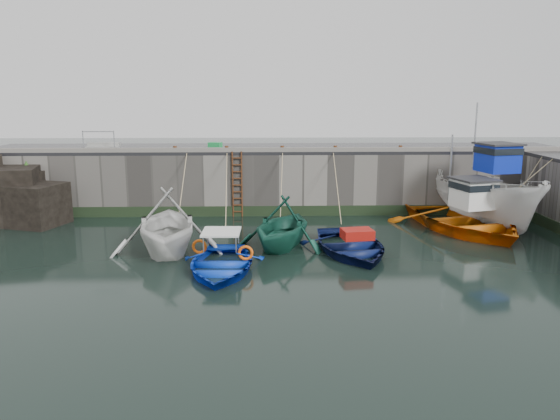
{
  "coord_description": "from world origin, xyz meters",
  "views": [
    {
      "loc": [
        -0.66,
        -16.33,
        5.88
      ],
      "look_at": [
        -0.04,
        5.73,
        1.2
      ],
      "focal_mm": 35.0,
      "sensor_mm": 36.0,
      "label": 1
    }
  ],
  "objects_px": {
    "boat_near_blue": "(221,270)",
    "bollard_c": "(282,149)",
    "boat_near_navy": "(350,252)",
    "bollard_a": "(175,149)",
    "bollard_d": "(335,148)",
    "boat_far_white": "(486,199)",
    "boat_near_white": "(168,251)",
    "boat_near_blacktrim": "(282,246)",
    "boat_far_orange": "(463,219)",
    "fish_crate": "(215,146)",
    "bollard_b": "(227,149)",
    "ladder": "(237,185)",
    "bollard_e": "(400,148)"
  },
  "relations": [
    {
      "from": "boat_near_white",
      "to": "boat_near_blacktrim",
      "type": "relative_size",
      "value": 1.19
    },
    {
      "from": "boat_near_blacktrim",
      "to": "bollard_b",
      "type": "distance_m",
      "value": 7.12
    },
    {
      "from": "boat_near_blacktrim",
      "to": "fish_crate",
      "type": "xyz_separation_m",
      "value": [
        -3.2,
        7.25,
        3.32
      ]
    },
    {
      "from": "ladder",
      "to": "bollard_a",
      "type": "xyz_separation_m",
      "value": [
        -3.0,
        0.34,
        1.71
      ]
    },
    {
      "from": "fish_crate",
      "to": "bollard_b",
      "type": "distance_m",
      "value": 1.62
    },
    {
      "from": "ladder",
      "to": "boat_near_navy",
      "type": "bearing_deg",
      "value": -54.14
    },
    {
      "from": "boat_near_white",
      "to": "boat_far_white",
      "type": "xyz_separation_m",
      "value": [
        13.9,
        4.05,
        1.2
      ]
    },
    {
      "from": "boat_far_orange",
      "to": "bollard_c",
      "type": "xyz_separation_m",
      "value": [
        -7.91,
        3.34,
        2.83
      ]
    },
    {
      "from": "bollard_b",
      "to": "fish_crate",
      "type": "bearing_deg",
      "value": 115.16
    },
    {
      "from": "boat_near_blacktrim",
      "to": "boat_far_orange",
      "type": "height_order",
      "value": "boat_far_orange"
    },
    {
      "from": "boat_near_white",
      "to": "boat_far_orange",
      "type": "bearing_deg",
      "value": 5.57
    },
    {
      "from": "ladder",
      "to": "boat_far_white",
      "type": "bearing_deg",
      "value": -9.64
    },
    {
      "from": "boat_far_white",
      "to": "bollard_c",
      "type": "bearing_deg",
      "value": 153.49
    },
    {
      "from": "boat_near_white",
      "to": "boat_far_orange",
      "type": "xyz_separation_m",
      "value": [
        12.5,
        3.0,
        0.47
      ]
    },
    {
      "from": "fish_crate",
      "to": "bollard_a",
      "type": "relative_size",
      "value": 2.3
    },
    {
      "from": "fish_crate",
      "to": "bollard_a",
      "type": "bearing_deg",
      "value": -121.15
    },
    {
      "from": "boat_near_blacktrim",
      "to": "fish_crate",
      "type": "bearing_deg",
      "value": 134.06
    },
    {
      "from": "bollard_c",
      "to": "boat_near_white",
      "type": "bearing_deg",
      "value": -125.89
    },
    {
      "from": "boat_near_navy",
      "to": "bollard_a",
      "type": "xyz_separation_m",
      "value": [
        -7.58,
        6.67,
        3.3
      ]
    },
    {
      "from": "boat_near_blacktrim",
      "to": "fish_crate",
      "type": "distance_m",
      "value": 8.6
    },
    {
      "from": "boat_near_navy",
      "to": "boat_far_orange",
      "type": "relative_size",
      "value": 0.62
    },
    {
      "from": "boat_far_white",
      "to": "bollard_d",
      "type": "xyz_separation_m",
      "value": [
        -6.71,
        2.29,
        2.1
      ]
    },
    {
      "from": "boat_near_blue",
      "to": "boat_far_orange",
      "type": "bearing_deg",
      "value": 28.92
    },
    {
      "from": "fish_crate",
      "to": "bollard_c",
      "type": "xyz_separation_m",
      "value": [
        3.39,
        -1.47,
        -0.02
      ]
    },
    {
      "from": "boat_near_blacktrim",
      "to": "bollard_b",
      "type": "xyz_separation_m",
      "value": [
        -2.51,
        5.78,
        3.3
      ]
    },
    {
      "from": "boat_near_navy",
      "to": "bollard_a",
      "type": "relative_size",
      "value": 17.92
    },
    {
      "from": "bollard_a",
      "to": "bollard_b",
      "type": "relative_size",
      "value": 1.0
    },
    {
      "from": "boat_far_orange",
      "to": "bollard_b",
      "type": "distance_m",
      "value": 11.48
    },
    {
      "from": "boat_near_blue",
      "to": "bollard_c",
      "type": "distance_m",
      "value": 9.62
    },
    {
      "from": "ladder",
      "to": "fish_crate",
      "type": "xyz_separation_m",
      "value": [
        -1.19,
        1.8,
        1.73
      ]
    },
    {
      "from": "ladder",
      "to": "bollard_d",
      "type": "xyz_separation_m",
      "value": [
        4.8,
        0.34,
        1.71
      ]
    },
    {
      "from": "bollard_c",
      "to": "bollard_d",
      "type": "relative_size",
      "value": 1.0
    },
    {
      "from": "boat_near_blacktrim",
      "to": "boat_far_orange",
      "type": "xyz_separation_m",
      "value": [
        8.1,
        2.44,
        0.47
      ]
    },
    {
      "from": "boat_near_blacktrim",
      "to": "bollard_e",
      "type": "xyz_separation_m",
      "value": [
        5.99,
        5.78,
        3.3
      ]
    },
    {
      "from": "boat_near_white",
      "to": "boat_near_navy",
      "type": "bearing_deg",
      "value": -10.64
    },
    {
      "from": "boat_near_blacktrim",
      "to": "bollard_c",
      "type": "relative_size",
      "value": 15.62
    },
    {
      "from": "boat_near_blacktrim",
      "to": "bollard_c",
      "type": "bearing_deg",
      "value": 108.37
    },
    {
      "from": "bollard_b",
      "to": "bollard_d",
      "type": "bearing_deg",
      "value": 0.0
    },
    {
      "from": "fish_crate",
      "to": "bollard_a",
      "type": "height_order",
      "value": "fish_crate"
    },
    {
      "from": "bollard_d",
      "to": "bollard_e",
      "type": "height_order",
      "value": "same"
    },
    {
      "from": "boat_near_white",
      "to": "boat_near_blue",
      "type": "bearing_deg",
      "value": -55.08
    },
    {
      "from": "bollard_a",
      "to": "bollard_b",
      "type": "xyz_separation_m",
      "value": [
        2.5,
        0.0,
        0.0
      ]
    },
    {
      "from": "boat_near_blue",
      "to": "boat_far_white",
      "type": "relative_size",
      "value": 0.58
    },
    {
      "from": "boat_near_white",
      "to": "boat_near_blue",
      "type": "relative_size",
      "value": 1.14
    },
    {
      "from": "boat_near_white",
      "to": "fish_crate",
      "type": "height_order",
      "value": "fish_crate"
    },
    {
      "from": "boat_near_blacktrim",
      "to": "boat_near_navy",
      "type": "bearing_deg",
      "value": 1.17
    },
    {
      "from": "boat_far_white",
      "to": "fish_crate",
      "type": "bearing_deg",
      "value": 150.82
    },
    {
      "from": "boat_far_white",
      "to": "boat_far_orange",
      "type": "distance_m",
      "value": 1.9
    },
    {
      "from": "boat_near_white",
      "to": "boat_far_white",
      "type": "relative_size",
      "value": 0.66
    },
    {
      "from": "boat_near_navy",
      "to": "bollard_c",
      "type": "height_order",
      "value": "bollard_c"
    }
  ]
}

